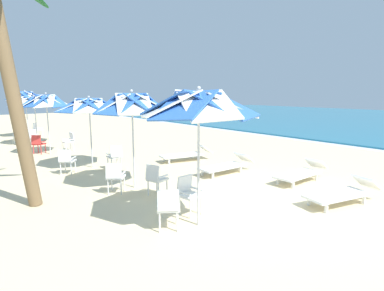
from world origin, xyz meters
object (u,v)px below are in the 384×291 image
(beach_umbrella_0, at_px, (199,105))
(plastic_chair_0, at_px, (189,192))
(plastic_chair_7, at_px, (38,143))
(plastic_chair_1, at_px, (168,206))
(sun_lounger_1, at_px, (302,172))
(beach_umbrella_2, at_px, (89,106))
(plastic_chair_4, at_px, (115,155))
(beach_umbrella_3, at_px, (46,102))
(plastic_chair_8, at_px, (20,135))
(plastic_chair_10, at_px, (22,136))
(beach_umbrella_5, at_px, (25,96))
(plastic_chair_11, at_px, (19,130))
(beach_umbrella_1, at_px, (132,104))
(plastic_chair_6, at_px, (69,140))
(sun_lounger_2, at_px, (227,165))
(plastic_chair_9, at_px, (31,136))
(sun_lounger_0, at_px, (343,193))
(plastic_chair_5, at_px, (67,160))
(sun_lounger_3, at_px, (186,154))
(plastic_chair_2, at_px, (115,176))
(beach_umbrella_4, at_px, (34,102))
(plastic_chair_3, at_px, (156,178))
(palm_tree_0, at_px, (10,67))
(plastic_chair_12, at_px, (37,129))

(beach_umbrella_0, xyz_separation_m, plastic_chair_0, (-0.61, 0.22, -1.96))
(plastic_chair_7, bearing_deg, plastic_chair_1, 1.10)
(sun_lounger_1, bearing_deg, beach_umbrella_2, -142.70)
(plastic_chair_4, relative_size, beach_umbrella_3, 0.32)
(sun_lounger_1, bearing_deg, plastic_chair_8, -157.95)
(plastic_chair_0, relative_size, plastic_chair_4, 1.00)
(beach_umbrella_3, distance_m, plastic_chair_10, 3.93)
(plastic_chair_10, bearing_deg, plastic_chair_7, 2.19)
(plastic_chair_10, xyz_separation_m, beach_umbrella_5, (-3.15, 0.89, 1.99))
(plastic_chair_11, bearing_deg, beach_umbrella_3, 1.59)
(beach_umbrella_1, bearing_deg, plastic_chair_6, 177.27)
(plastic_chair_8, bearing_deg, plastic_chair_0, 4.89)
(sun_lounger_2, bearing_deg, plastic_chair_1, -59.37)
(plastic_chair_7, xyz_separation_m, plastic_chair_8, (-3.63, -0.11, 0.00))
(beach_umbrella_3, distance_m, plastic_chair_7, 1.91)
(beach_umbrella_5, bearing_deg, plastic_chair_9, -8.91)
(plastic_chair_4, bearing_deg, sun_lounger_2, 42.98)
(sun_lounger_0, bearing_deg, plastic_chair_5, -147.98)
(sun_lounger_2, bearing_deg, sun_lounger_3, 177.86)
(sun_lounger_0, relative_size, sun_lounger_3, 1.00)
(plastic_chair_2, xyz_separation_m, beach_umbrella_2, (-3.26, 0.60, 1.76))
(sun_lounger_1, bearing_deg, beach_umbrella_4, -159.66)
(beach_umbrella_1, relative_size, sun_lounger_3, 1.25)
(beach_umbrella_3, relative_size, plastic_chair_8, 3.14)
(beach_umbrella_0, distance_m, beach_umbrella_2, 6.20)
(plastic_chair_6, bearing_deg, plastic_chair_0, -1.81)
(plastic_chair_5, bearing_deg, plastic_chair_3, 17.12)
(palm_tree_0, bearing_deg, beach_umbrella_5, 168.71)
(beach_umbrella_1, relative_size, beach_umbrella_4, 1.07)
(plastic_chair_6, bearing_deg, beach_umbrella_5, -175.01)
(plastic_chair_11, bearing_deg, plastic_chair_7, -2.13)
(plastic_chair_5, relative_size, plastic_chair_8, 1.00)
(beach_umbrella_0, bearing_deg, plastic_chair_4, 172.79)
(beach_umbrella_1, bearing_deg, plastic_chair_5, -158.79)
(beach_umbrella_0, height_order, plastic_chair_0, beach_umbrella_0)
(plastic_chair_0, relative_size, plastic_chair_7, 1.00)
(sun_lounger_1, height_order, sun_lounger_2, same)
(plastic_chair_1, relative_size, beach_umbrella_2, 0.33)
(plastic_chair_5, xyz_separation_m, beach_umbrella_5, (-10.56, 0.85, 1.99))
(plastic_chair_6, relative_size, plastic_chair_9, 1.00)
(plastic_chair_10, bearing_deg, sun_lounger_2, 22.07)
(plastic_chair_1, distance_m, sun_lounger_1, 5.14)
(plastic_chair_8, bearing_deg, plastic_chair_11, 171.15)
(beach_umbrella_5, bearing_deg, sun_lounger_1, 15.90)
(plastic_chair_11, bearing_deg, plastic_chair_4, 7.03)
(plastic_chair_2, xyz_separation_m, plastic_chair_11, (-12.95, -0.12, 0.00))
(plastic_chair_8, bearing_deg, plastic_chair_4, 10.87)
(plastic_chair_3, distance_m, sun_lounger_0, 4.71)
(beach_umbrella_3, distance_m, sun_lounger_0, 11.94)
(plastic_chair_2, xyz_separation_m, plastic_chair_12, (-13.19, 0.89, 0.00))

